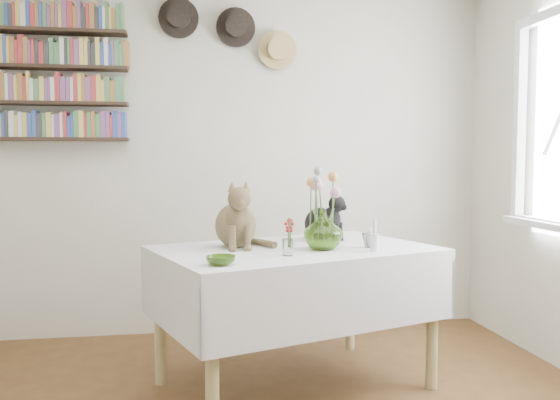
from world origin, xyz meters
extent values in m
cube|color=beige|center=(0.00, 2.27, 1.25)|extent=(4.04, 0.04, 2.54)
cube|color=white|center=(1.97, 1.53, 1.50)|extent=(0.06, 0.06, 1.20)
cube|color=white|center=(0.37, 1.10, 0.75)|extent=(1.68, 1.36, 0.06)
cylinder|color=tan|center=(-0.12, 0.52, 0.36)|extent=(0.06, 0.06, 0.72)
cylinder|color=tan|center=(1.11, 0.94, 0.36)|extent=(0.06, 0.06, 0.72)
cylinder|color=tan|center=(-0.37, 1.25, 0.36)|extent=(0.06, 0.06, 0.72)
cylinder|color=tan|center=(0.85, 1.68, 0.36)|extent=(0.06, 0.06, 0.72)
imported|color=#83B23F|center=(0.50, 1.00, 0.89)|extent=(0.21, 0.21, 0.21)
imported|color=#83B23F|center=(-0.07, 0.63, 0.80)|extent=(0.18, 0.18, 0.04)
imported|color=white|center=(0.78, 1.04, 0.82)|extent=(0.12, 0.12, 0.08)
cylinder|color=white|center=(0.76, 0.90, 0.83)|extent=(0.05, 0.05, 0.09)
cylinder|color=white|center=(0.76, 0.90, 0.91)|extent=(0.02, 0.02, 0.07)
cylinder|color=white|center=(0.28, 0.84, 0.82)|extent=(0.05, 0.05, 0.09)
cone|color=white|center=(0.84, 1.25, 0.81)|extent=(0.04, 0.04, 0.06)
sphere|color=beige|center=(0.84, 1.25, 0.85)|extent=(0.03, 0.03, 0.03)
cylinder|color=#4C7233|center=(0.47, 1.01, 0.98)|extent=(0.01, 0.01, 0.30)
sphere|color=pink|center=(0.47, 1.01, 1.13)|extent=(0.07, 0.07, 0.07)
cylinder|color=#4C7233|center=(0.54, 0.98, 0.96)|extent=(0.01, 0.01, 0.26)
sphere|color=pink|center=(0.54, 0.98, 1.09)|extent=(0.06, 0.06, 0.06)
cylinder|color=#4C7233|center=(0.56, 1.03, 1.00)|extent=(0.01, 0.01, 0.34)
sphere|color=#D88D3E|center=(0.56, 1.03, 1.17)|extent=(0.06, 0.06, 0.06)
cylinder|color=#4C7233|center=(0.44, 1.04, 0.99)|extent=(0.01, 0.01, 0.31)
sphere|color=#D88D3E|center=(0.44, 1.04, 1.14)|extent=(0.05, 0.05, 0.05)
cylinder|color=#4C7233|center=(0.50, 1.05, 1.02)|extent=(0.01, 0.01, 0.37)
sphere|color=#999E93|center=(0.50, 1.05, 1.20)|extent=(0.04, 0.04, 0.04)
cylinder|color=#4C7233|center=(0.45, 0.97, 1.00)|extent=(0.01, 0.01, 0.33)
sphere|color=#999E93|center=(0.45, 0.97, 1.16)|extent=(0.04, 0.04, 0.04)
cube|color=#322318|center=(-1.10, 2.16, 1.40)|extent=(1.00, 0.16, 0.02)
cube|color=#322318|center=(-1.10, 2.16, 1.64)|extent=(1.00, 0.16, 0.02)
cube|color=#322318|center=(-1.10, 2.16, 1.88)|extent=(1.00, 0.16, 0.02)
cube|color=#322318|center=(-1.10, 2.16, 2.12)|extent=(1.00, 0.16, 0.02)
cylinder|color=black|center=(-0.25, 2.21, 2.25)|extent=(0.28, 0.02, 0.28)
cylinder|color=black|center=(-0.25, 2.17, 2.25)|extent=(0.16, 0.08, 0.16)
cylinder|color=black|center=(0.15, 2.21, 2.20)|extent=(0.28, 0.02, 0.28)
cylinder|color=black|center=(0.15, 2.17, 2.20)|extent=(0.16, 0.08, 0.16)
cylinder|color=tan|center=(0.45, 2.21, 2.05)|extent=(0.28, 0.02, 0.28)
cylinder|color=tan|center=(0.45, 2.17, 2.05)|extent=(0.16, 0.08, 0.16)
camera|label=1|loc=(-0.24, -2.07, 1.27)|focal=38.00mm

